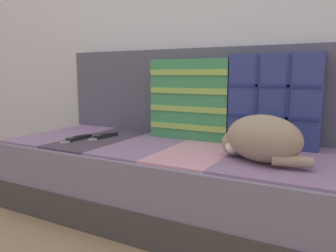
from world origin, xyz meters
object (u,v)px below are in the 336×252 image
(couch, at_px, (177,179))
(throw_pillow_striped, at_px, (192,99))
(throw_pillow_quilted, at_px, (274,101))
(game_remote_near, at_px, (105,136))
(game_remote_far, at_px, (78,138))
(sleeping_cat, at_px, (260,140))

(couch, xyz_separation_m, throw_pillow_striped, (-0.01, 0.18, 0.39))
(throw_pillow_quilted, relative_size, game_remote_near, 2.18)
(throw_pillow_quilted, xyz_separation_m, game_remote_near, (-0.84, -0.22, -0.21))
(couch, bearing_deg, game_remote_far, -163.52)
(sleeping_cat, bearing_deg, game_remote_near, 173.16)
(throw_pillow_striped, relative_size, game_remote_far, 2.19)
(throw_pillow_striped, relative_size, game_remote_near, 2.20)
(throw_pillow_quilted, bearing_deg, game_remote_near, -165.51)
(throw_pillow_quilted, xyz_separation_m, sleeping_cat, (0.01, -0.32, -0.13))
(couch, relative_size, throw_pillow_striped, 4.15)
(sleeping_cat, bearing_deg, game_remote_far, -179.16)
(sleeping_cat, distance_m, game_remote_far, 0.94)
(throw_pillow_striped, bearing_deg, throw_pillow_quilted, 0.07)
(sleeping_cat, bearing_deg, throw_pillow_striped, 143.75)
(couch, distance_m, throw_pillow_quilted, 0.60)
(sleeping_cat, xyz_separation_m, game_remote_far, (-0.94, -0.01, -0.08))
(throw_pillow_striped, bearing_deg, couch, -87.80)
(game_remote_near, xyz_separation_m, game_remote_far, (-0.09, -0.12, 0.00))
(throw_pillow_quilted, bearing_deg, sleeping_cat, -87.85)
(couch, relative_size, game_remote_far, 9.07)
(couch, height_order, sleeping_cat, sleeping_cat)
(game_remote_far, bearing_deg, sleeping_cat, 0.84)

